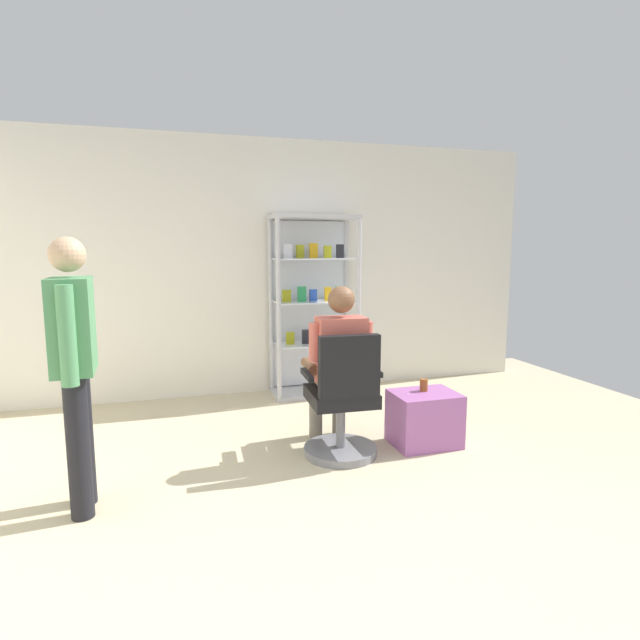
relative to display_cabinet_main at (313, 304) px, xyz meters
name	(u,v)px	position (x,y,z in m)	size (l,w,h in m)	color
ground_plane	(377,532)	(-0.40, -2.76, -0.97)	(7.20, 7.20, 0.00)	#C6B793
back_wall	(271,268)	(-0.40, 0.24, 0.38)	(6.00, 0.10, 2.70)	silver
display_cabinet_main	(313,304)	(0.00, 0.00, 0.00)	(0.90, 0.45, 1.90)	#B7B7BC
office_chair	(343,407)	(-0.25, -1.74, -0.57)	(0.57, 0.56, 0.96)	slate
seated_shopkeeper	(337,360)	(-0.25, -1.58, -0.26)	(0.50, 0.58, 1.29)	slate
storage_crate	(424,419)	(0.45, -1.69, -0.75)	(0.51, 0.40, 0.43)	#9E599E
tea_glass	(424,385)	(0.47, -1.64, -0.49)	(0.06, 0.06, 0.10)	brown
standing_customer	(74,358)	(-2.00, -2.03, -0.03)	(0.24, 0.52, 1.63)	black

